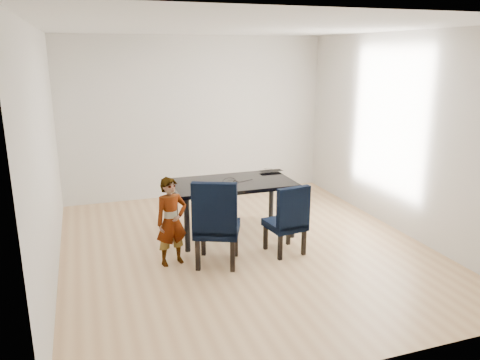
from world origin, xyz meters
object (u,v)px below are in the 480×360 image
object	(u,v)px
chair_right	(285,218)
plate	(210,188)
dining_table	(233,208)
chair_left	(217,221)
child	(171,221)
laptop	(270,171)

from	to	relation	value
chair_right	plate	size ratio (longest dim) A/B	3.34
dining_table	chair_right	xyz separation A→B (m)	(0.42, -0.78, 0.07)
dining_table	chair_right	bearing A→B (deg)	-61.57
chair_left	child	world-z (taller)	child
laptop	plate	bearing A→B (deg)	28.35
chair_left	laptop	size ratio (longest dim) A/B	3.20
chair_left	chair_right	bearing A→B (deg)	25.45
dining_table	child	xyz separation A→B (m)	(-0.96, -0.65, 0.15)
child	laptop	bearing A→B (deg)	18.18
chair_left	laptop	distance (m)	1.64
laptop	chair_left	bearing A→B (deg)	46.16
chair_right	laptop	distance (m)	1.20
plate	laptop	size ratio (longest dim) A/B	0.81
dining_table	laptop	size ratio (longest dim) A/B	4.87
dining_table	laptop	distance (m)	0.86
dining_table	chair_left	xyz separation A→B (m)	(-0.46, -0.81, 0.15)
chair_right	laptop	bearing A→B (deg)	69.64
plate	laptop	bearing A→B (deg)	27.82
dining_table	plate	size ratio (longest dim) A/B	5.98
plate	laptop	xyz separation A→B (m)	(1.06, 0.56, 0.01)
child	chair_left	bearing A→B (deg)	-31.04
plate	chair_right	bearing A→B (deg)	-35.61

